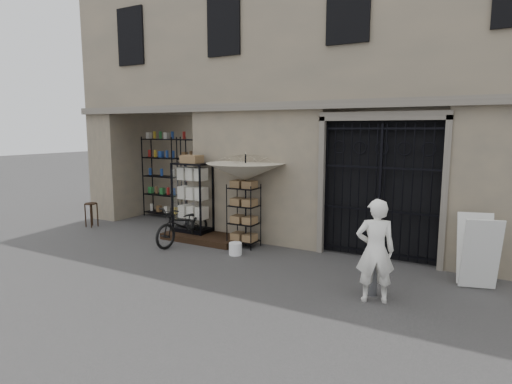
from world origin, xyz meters
The scene contains 15 objects.
ground centered at (0.00, 0.00, 0.00)m, with size 80.00×80.00×0.00m, color black.
main_building centered at (0.00, 4.00, 4.50)m, with size 14.00×4.00×9.00m, color gray.
shop_recess centered at (-4.50, 2.80, 1.50)m, with size 3.00×1.70×3.00m, color black.
shop_shelving centered at (-4.55, 3.30, 1.25)m, with size 2.70×0.50×2.50m, color black.
iron_gate centered at (1.75, 2.28, 1.50)m, with size 2.50×0.21×3.00m.
step_platform centered at (-2.40, 1.55, 0.07)m, with size 2.00×0.90×0.15m, color black.
display_cabinet centered at (-2.80, 1.67, 0.94)m, with size 0.90×0.58×1.90m.
wire_rack centered at (-1.23, 1.58, 0.72)m, with size 0.70×0.55×1.48m.
market_umbrella centered at (-1.22, 1.66, 1.87)m, with size 2.10×2.12×2.60m.
white_bucket centered at (-1.04, 0.91, 0.14)m, with size 0.28×0.28×0.27m, color white.
bicycle centered at (-2.61, 1.07, 0.00)m, with size 0.61×0.92×1.76m, color black.
wooden_stool centered at (-6.03, 1.22, 0.36)m, with size 0.33×0.33×0.68m.
steel_bollard centered at (2.16, 0.10, 0.45)m, with size 0.17×0.17×0.90m, color slate.
shopkeeper centered at (2.25, -0.15, 0.00)m, with size 0.61×1.67×0.40m, color white.
easel_sign centered at (3.65, 1.33, 0.65)m, with size 0.76×0.82×1.25m.
Camera 1 is at (3.83, -6.78, 2.75)m, focal length 30.00 mm.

